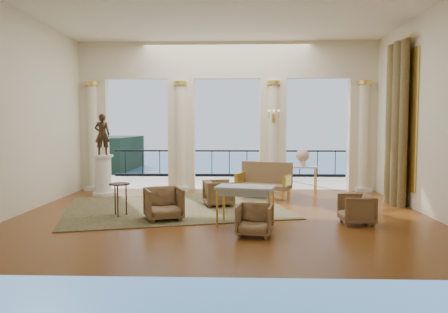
{
  "coord_description": "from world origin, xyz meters",
  "views": [
    {
      "loc": [
        0.35,
        -9.53,
        1.97
      ],
      "look_at": [
        0.02,
        0.6,
        1.26
      ],
      "focal_mm": 35.0,
      "sensor_mm": 36.0,
      "label": 1
    }
  ],
  "objects_px": {
    "pedestal": "(103,176)",
    "statue": "(102,134)",
    "armchair_a": "(164,202)",
    "console_table": "(302,171)",
    "armchair_b": "(255,218)",
    "side_table": "(120,188)",
    "game_table": "(246,190)",
    "armchair_c": "(356,208)",
    "armchair_d": "(219,192)",
    "settee": "(264,180)"
  },
  "relations": [
    {
      "from": "armchair_d",
      "to": "game_table",
      "type": "xyz_separation_m",
      "value": [
        0.62,
        -2.04,
        0.34
      ]
    },
    {
      "from": "armchair_d",
      "to": "armchair_a",
      "type": "bearing_deg",
      "value": 132.27
    },
    {
      "from": "armchair_a",
      "to": "armchair_d",
      "type": "xyz_separation_m",
      "value": [
        1.08,
        1.65,
        -0.02
      ]
    },
    {
      "from": "armchair_b",
      "to": "armchair_c",
      "type": "bearing_deg",
      "value": 36.8
    },
    {
      "from": "game_table",
      "to": "side_table",
      "type": "relative_size",
      "value": 1.71
    },
    {
      "from": "game_table",
      "to": "console_table",
      "type": "xyz_separation_m",
      "value": [
        1.7,
        4.0,
        -0.03
      ]
    },
    {
      "from": "armchair_b",
      "to": "armchair_c",
      "type": "relative_size",
      "value": 0.97
    },
    {
      "from": "armchair_c",
      "to": "game_table",
      "type": "bearing_deg",
      "value": -87.23
    },
    {
      "from": "armchair_c",
      "to": "armchair_d",
      "type": "distance_m",
      "value": 3.41
    },
    {
      "from": "side_table",
      "to": "console_table",
      "type": "bearing_deg",
      "value": 36.54
    },
    {
      "from": "armchair_a",
      "to": "armchair_b",
      "type": "bearing_deg",
      "value": -55.83
    },
    {
      "from": "settee",
      "to": "pedestal",
      "type": "relative_size",
      "value": 1.39
    },
    {
      "from": "armchair_b",
      "to": "game_table",
      "type": "bearing_deg",
      "value": 110.18
    },
    {
      "from": "armchair_d",
      "to": "side_table",
      "type": "height_order",
      "value": "side_table"
    },
    {
      "from": "armchair_a",
      "to": "pedestal",
      "type": "relative_size",
      "value": 0.66
    },
    {
      "from": "settee",
      "to": "armchair_a",
      "type": "bearing_deg",
      "value": -104.6
    },
    {
      "from": "pedestal",
      "to": "armchair_a",
      "type": "bearing_deg",
      "value": -54.76
    },
    {
      "from": "console_table",
      "to": "statue",
      "type": "bearing_deg",
      "value": -168.05
    },
    {
      "from": "armchair_a",
      "to": "pedestal",
      "type": "height_order",
      "value": "pedestal"
    },
    {
      "from": "statue",
      "to": "console_table",
      "type": "relative_size",
      "value": 1.3
    },
    {
      "from": "pedestal",
      "to": "statue",
      "type": "bearing_deg",
      "value": 0.0
    },
    {
      "from": "armchair_a",
      "to": "side_table",
      "type": "xyz_separation_m",
      "value": [
        -1.02,
        0.33,
        0.25
      ]
    },
    {
      "from": "console_table",
      "to": "armchair_a",
      "type": "bearing_deg",
      "value": -125.09
    },
    {
      "from": "pedestal",
      "to": "side_table",
      "type": "distance_m",
      "value": 3.18
    },
    {
      "from": "armchair_b",
      "to": "side_table",
      "type": "height_order",
      "value": "side_table"
    },
    {
      "from": "game_table",
      "to": "statue",
      "type": "relative_size",
      "value": 1.07
    },
    {
      "from": "side_table",
      "to": "armchair_c",
      "type": "bearing_deg",
      "value": -6.41
    },
    {
      "from": "armchair_a",
      "to": "console_table",
      "type": "relative_size",
      "value": 0.85
    },
    {
      "from": "statue",
      "to": "side_table",
      "type": "relative_size",
      "value": 1.59
    },
    {
      "from": "armchair_a",
      "to": "armchair_d",
      "type": "distance_m",
      "value": 1.97
    },
    {
      "from": "side_table",
      "to": "armchair_b",
      "type": "bearing_deg",
      "value": -28.96
    },
    {
      "from": "settee",
      "to": "statue",
      "type": "distance_m",
      "value": 4.75
    },
    {
      "from": "settee",
      "to": "side_table",
      "type": "distance_m",
      "value": 4.22
    },
    {
      "from": "console_table",
      "to": "side_table",
      "type": "relative_size",
      "value": 1.22
    },
    {
      "from": "pedestal",
      "to": "side_table",
      "type": "xyz_separation_m",
      "value": [
        1.27,
        -2.91,
        0.07
      ]
    },
    {
      "from": "armchair_c",
      "to": "pedestal",
      "type": "xyz_separation_m",
      "value": [
        -6.23,
        3.47,
        0.23
      ]
    },
    {
      "from": "armchair_a",
      "to": "settee",
      "type": "distance_m",
      "value": 3.74
    },
    {
      "from": "console_table",
      "to": "side_table",
      "type": "distance_m",
      "value": 5.51
    },
    {
      "from": "settee",
      "to": "statue",
      "type": "bearing_deg",
      "value": -160.57
    },
    {
      "from": "armchair_d",
      "to": "statue",
      "type": "height_order",
      "value": "statue"
    },
    {
      "from": "pedestal",
      "to": "settee",
      "type": "bearing_deg",
      "value": -3.57
    },
    {
      "from": "statue",
      "to": "side_table",
      "type": "xyz_separation_m",
      "value": [
        1.27,
        -2.91,
        -1.11
      ]
    },
    {
      "from": "armchair_b",
      "to": "armchair_c",
      "type": "xyz_separation_m",
      "value": [
        2.08,
        1.03,
        0.01
      ]
    },
    {
      "from": "armchair_a",
      "to": "game_table",
      "type": "bearing_deg",
      "value": -34.48
    },
    {
      "from": "side_table",
      "to": "armchair_a",
      "type": "bearing_deg",
      "value": -18.06
    },
    {
      "from": "armchair_c",
      "to": "armchair_b",
      "type": "bearing_deg",
      "value": -64.99
    },
    {
      "from": "pedestal",
      "to": "statue",
      "type": "relative_size",
      "value": 1.0
    },
    {
      "from": "settee",
      "to": "game_table",
      "type": "xyz_separation_m",
      "value": [
        -0.57,
        -3.35,
        0.21
      ]
    },
    {
      "from": "console_table",
      "to": "armchair_c",
      "type": "bearing_deg",
      "value": -73.91
    },
    {
      "from": "statue",
      "to": "side_table",
      "type": "distance_m",
      "value": 3.37
    }
  ]
}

